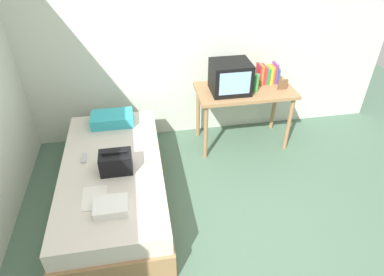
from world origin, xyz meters
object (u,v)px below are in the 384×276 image
(tv, at_px, (230,77))
(water_bottle, at_px, (256,83))
(pillow, at_px, (112,119))
(remote_silver, at_px, (84,158))
(book_row, at_px, (267,74))
(magazine, at_px, (94,198))
(bed, at_px, (115,184))
(folded_towel, at_px, (111,207))
(picture_frame, at_px, (283,84))
(remote_dark, at_px, (120,206))
(desk, at_px, (244,96))
(handbag, at_px, (116,162))

(tv, bearing_deg, water_bottle, -9.28)
(pillow, xyz_separation_m, remote_silver, (-0.27, -0.61, -0.05))
(book_row, relative_size, magazine, 0.89)
(bed, relative_size, folded_towel, 7.14)
(pillow, relative_size, folded_towel, 1.69)
(book_row, height_order, picture_frame, book_row)
(remote_dark, bearing_deg, book_row, 40.01)
(bed, distance_m, pillow, 0.82)
(folded_towel, bearing_deg, remote_silver, 111.09)
(remote_dark, bearing_deg, desk, 42.79)
(magazine, height_order, remote_silver, remote_silver)
(magazine, bearing_deg, folded_towel, -47.40)
(tv, xyz_separation_m, pillow, (-1.38, -0.04, -0.39))
(bed, relative_size, pillow, 4.23)
(picture_frame, distance_m, handbag, 2.14)
(pillow, bearing_deg, bed, -90.23)
(bed, bearing_deg, handbag, -56.83)
(picture_frame, relative_size, magazine, 0.43)
(bed, xyz_separation_m, book_row, (1.90, 0.95, 0.63))
(bed, bearing_deg, pillow, 89.77)
(book_row, height_order, remote_dark, book_row)
(picture_frame, height_order, pillow, picture_frame)
(folded_towel, bearing_deg, pillow, 90.61)
(picture_frame, bearing_deg, bed, -160.00)
(water_bottle, bearing_deg, bed, -156.14)
(magazine, height_order, remote_dark, remote_dark)
(water_bottle, xyz_separation_m, handbag, (-1.62, -0.84, -0.28))
(remote_silver, bearing_deg, bed, -28.14)
(pillow, bearing_deg, tv, 1.57)
(picture_frame, distance_m, pillow, 2.03)
(handbag, relative_size, magazine, 1.03)
(desk, xyz_separation_m, handbag, (-1.53, -0.91, -0.08))
(book_row, height_order, pillow, book_row)
(pillow, bearing_deg, handbag, -86.13)
(desk, height_order, folded_towel, desk)
(folded_towel, bearing_deg, book_row, 39.31)
(water_bottle, relative_size, magazine, 0.72)
(tv, relative_size, pillow, 0.93)
(tv, distance_m, picture_frame, 0.64)
(tv, distance_m, remote_silver, 1.83)
(pillow, distance_m, remote_silver, 0.67)
(tv, xyz_separation_m, remote_dark, (-1.30, -1.36, -0.44))
(desk, distance_m, magazine, 2.13)
(desk, bearing_deg, remote_dark, -137.21)
(remote_silver, bearing_deg, desk, 19.96)
(water_bottle, xyz_separation_m, pillow, (-1.68, 0.01, -0.32))
(picture_frame, relative_size, pillow, 0.26)
(picture_frame, bearing_deg, tv, 174.63)
(water_bottle, distance_m, magazine, 2.19)
(water_bottle, bearing_deg, desk, 144.32)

